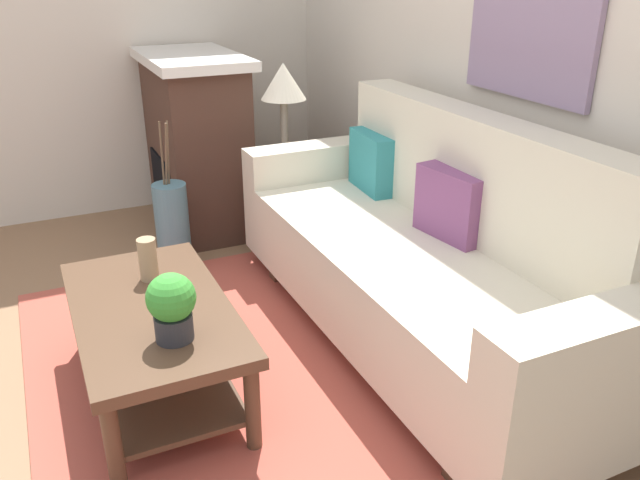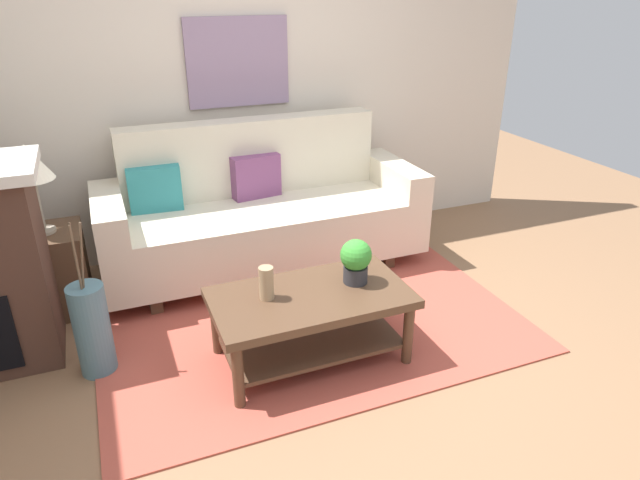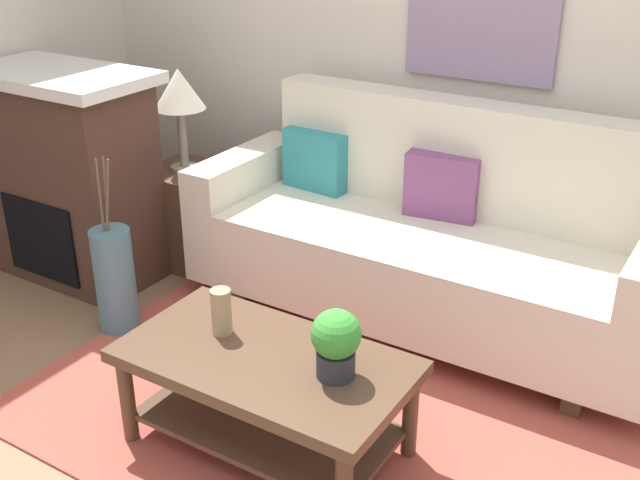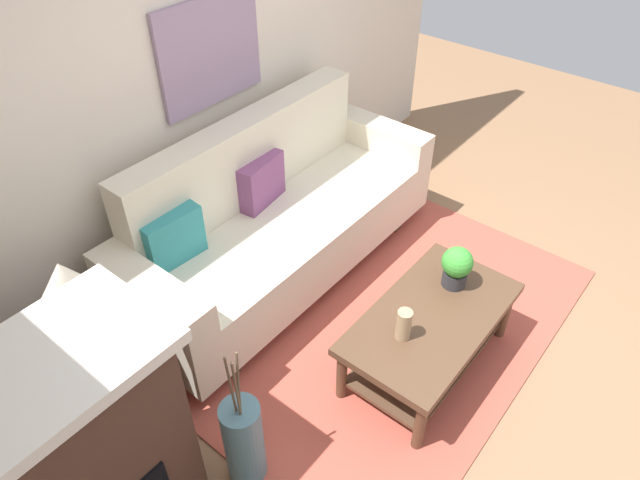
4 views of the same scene
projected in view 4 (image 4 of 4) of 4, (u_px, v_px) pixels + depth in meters
ground_plane at (464, 367)px, 3.45m from camera, size 8.93×8.93×0.00m
wall_back at (209, 64)px, 3.53m from camera, size 4.93×0.10×2.70m
area_rug at (394, 326)px, 3.69m from camera, size 2.62×1.65×0.01m
couch at (278, 219)px, 3.85m from camera, size 2.33×0.84×1.08m
throw_pillow_teal at (173, 238)px, 3.31m from camera, size 0.37×0.15×0.32m
throw_pillow_plum at (261, 182)px, 3.74m from camera, size 0.37×0.17×0.32m
coffee_table at (430, 329)px, 3.27m from camera, size 1.10×0.60×0.43m
tabletop_vase at (404, 325)px, 3.01m from camera, size 0.08×0.08×0.19m
potted_plant_tabletop at (457, 266)px, 3.29m from camera, size 0.18×0.18×0.26m
side_table at (105, 383)px, 3.03m from camera, size 0.44×0.44×0.56m
table_lamp at (66, 286)px, 2.57m from camera, size 0.28×0.28×0.57m
fireplace at (69, 463)px, 2.36m from camera, size 1.02×0.58×1.16m
floor_vase at (244, 442)px, 2.78m from camera, size 0.19×0.19×0.54m
floor_vase_branch_a at (238, 383)px, 2.50m from camera, size 0.05×0.03×0.36m
floor_vase_branch_b at (231, 385)px, 2.49m from camera, size 0.01×0.03×0.36m
floor_vase_branch_c at (236, 390)px, 2.48m from camera, size 0.01×0.02×0.36m
framed_painting at (211, 52)px, 3.41m from camera, size 0.77×0.03×0.64m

